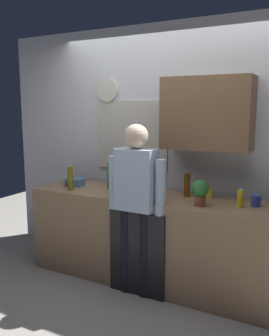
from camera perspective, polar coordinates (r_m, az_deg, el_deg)
ground_plane at (r=3.61m, az=0.25°, el=-19.21°), size 8.00×8.00×0.00m
kitchen_counter at (r=3.67m, az=2.47°, el=-11.11°), size 2.50×0.64×0.89m
dishwasher_panel at (r=3.40m, az=0.31°, el=-13.62°), size 0.56×0.02×0.80m
back_wall_assembly at (r=3.80m, az=5.98°, el=3.77°), size 4.10×0.42×2.60m
coffee_maker at (r=3.45m, az=-0.19°, el=-2.24°), size 0.20×0.20×0.33m
bottle_clear_soda at (r=3.82m, az=-3.70°, el=-1.21°), size 0.09×0.09×0.28m
bottle_dark_sauce at (r=3.40m, az=3.56°, el=-3.41°), size 0.06×0.06×0.18m
bottle_amber_beer at (r=3.50m, az=8.37°, el=-2.71°), size 0.06×0.06×0.23m
bottle_olive_oil at (r=3.79m, az=-10.17°, el=-1.66°), size 0.06×0.06×0.25m
cup_yellow_cup at (r=3.50m, az=11.77°, el=-4.02°), size 0.07×0.07×0.08m
cup_blue_mug at (r=3.32m, az=18.77°, el=-4.95°), size 0.08×0.08×0.10m
cup_white_mug at (r=3.48m, az=10.12°, el=-3.97°), size 0.08×0.08×0.09m
mixing_bowl at (r=4.03m, az=-9.45°, el=-2.21°), size 0.22×0.22×0.08m
potted_plant at (r=3.19m, az=10.43°, el=-3.64°), size 0.15×0.15×0.23m
dish_soap at (r=3.24m, az=16.53°, el=-4.69°), size 0.06×0.06×0.18m
person_at_sink at (r=3.26m, az=0.26°, el=-4.46°), size 0.57×0.22×1.60m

